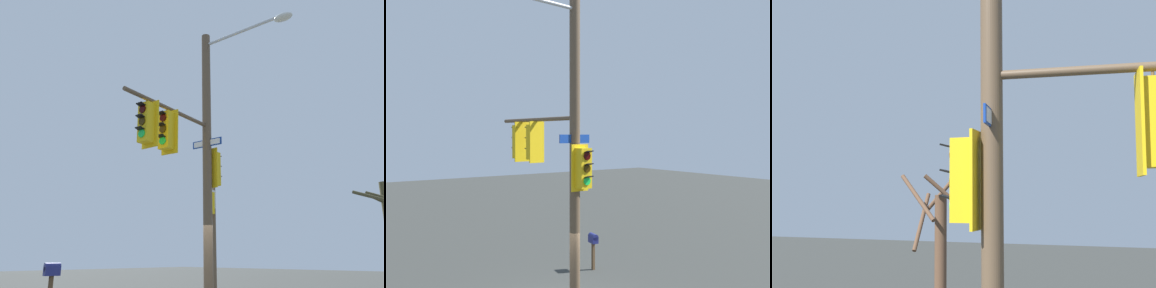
% 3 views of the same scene
% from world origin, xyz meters
% --- Properties ---
extents(main_signal_pole_assembly, '(3.76, 4.37, 9.10)m').
position_xyz_m(main_signal_pole_assembly, '(0.05, -0.13, 4.90)').
color(main_signal_pole_assembly, brown).
rests_on(main_signal_pole_assembly, ground).
extents(secondary_pole_assembly, '(0.38, 0.74, 6.71)m').
position_xyz_m(secondary_pole_assembly, '(-5.10, 6.51, 3.82)').
color(secondary_pole_assembly, brown).
rests_on(secondary_pole_assembly, ground).
extents(mailbox, '(0.31, 0.47, 1.41)m').
position_xyz_m(mailbox, '(-3.24, -2.89, 1.11)').
color(mailbox, '#4C3823').
rests_on(mailbox, ground).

